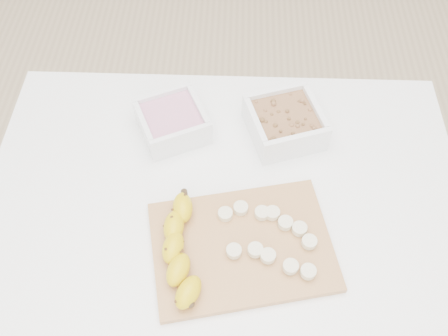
{
  "coord_description": "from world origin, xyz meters",
  "views": [
    {
      "loc": [
        0.02,
        -0.54,
        1.63
      ],
      "look_at": [
        0.0,
        0.03,
        0.81
      ],
      "focal_mm": 40.0,
      "sensor_mm": 36.0,
      "label": 1
    }
  ],
  "objects_px": {
    "cutting_board": "(242,246)",
    "bowl_granola": "(285,122)",
    "table": "(224,219)",
    "banana": "(181,251)",
    "bowl_yogurt": "(172,121)"
  },
  "relations": [
    {
      "from": "banana",
      "to": "cutting_board",
      "type": "bearing_deg",
      "value": 16.66
    },
    {
      "from": "table",
      "to": "banana",
      "type": "distance_m",
      "value": 0.21
    },
    {
      "from": "bowl_yogurt",
      "to": "bowl_granola",
      "type": "bearing_deg",
      "value": 0.57
    },
    {
      "from": "bowl_yogurt",
      "to": "cutting_board",
      "type": "xyz_separation_m",
      "value": [
        0.16,
        -0.29,
        -0.03
      ]
    },
    {
      "from": "table",
      "to": "bowl_yogurt",
      "type": "relative_size",
      "value": 5.45
    },
    {
      "from": "cutting_board",
      "to": "bowl_granola",
      "type": "bearing_deg",
      "value": 72.8
    },
    {
      "from": "bowl_granola",
      "to": "bowl_yogurt",
      "type": "bearing_deg",
      "value": -179.43
    },
    {
      "from": "bowl_granola",
      "to": "cutting_board",
      "type": "height_order",
      "value": "bowl_granola"
    },
    {
      "from": "table",
      "to": "banana",
      "type": "height_order",
      "value": "banana"
    },
    {
      "from": "table",
      "to": "cutting_board",
      "type": "height_order",
      "value": "cutting_board"
    },
    {
      "from": "cutting_board",
      "to": "banana",
      "type": "xyz_separation_m",
      "value": [
        -0.11,
        -0.03,
        0.03
      ]
    },
    {
      "from": "banana",
      "to": "bowl_granola",
      "type": "bearing_deg",
      "value": 60.98
    },
    {
      "from": "bowl_granola",
      "to": "banana",
      "type": "bearing_deg",
      "value": -122.65
    },
    {
      "from": "bowl_yogurt",
      "to": "bowl_granola",
      "type": "height_order",
      "value": "bowl_granola"
    },
    {
      "from": "table",
      "to": "bowl_granola",
      "type": "height_order",
      "value": "bowl_granola"
    }
  ]
}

